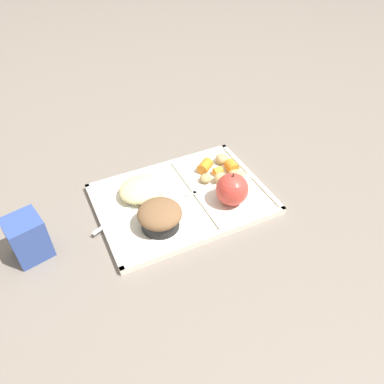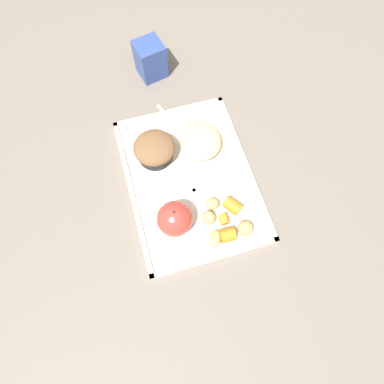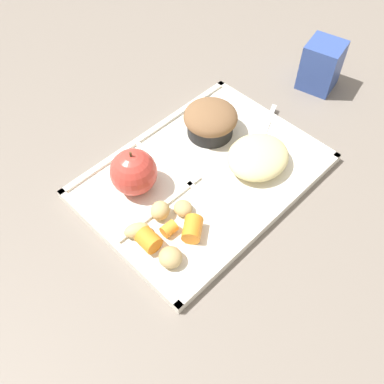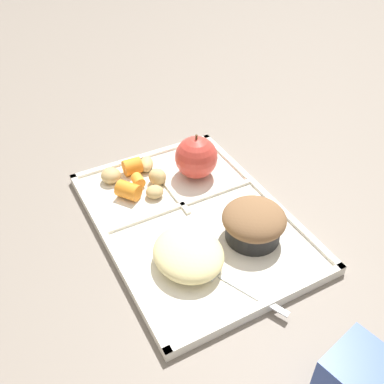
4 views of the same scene
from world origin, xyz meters
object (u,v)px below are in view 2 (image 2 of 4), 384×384
Objects in this scene: bran_muffin at (155,149)px; plastic_fork at (184,130)px; lunch_tray at (190,179)px; milk_carton at (150,59)px; green_apple at (175,219)px.

plastic_fork is (0.05, -0.08, -0.03)m from bran_muffin.
bran_muffin is (0.08, 0.06, 0.03)m from lunch_tray.
milk_carton reaches higher than bran_muffin.
bran_muffin is 0.25m from milk_carton.
milk_carton is (0.32, 0.01, 0.04)m from lunch_tray.
lunch_tray reaches higher than plastic_fork.
plastic_fork is (0.21, -0.08, -0.03)m from green_apple.
lunch_tray is 0.11m from green_apple.
milk_carton reaches higher than plastic_fork.
green_apple reaches higher than plastic_fork.
green_apple is 0.52× the size of plastic_fork.
green_apple is 0.41m from milk_carton.
plastic_fork is 0.20m from milk_carton.
bran_muffin is 1.00× the size of milk_carton.
plastic_fork is at bearing -59.28° from bran_muffin.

